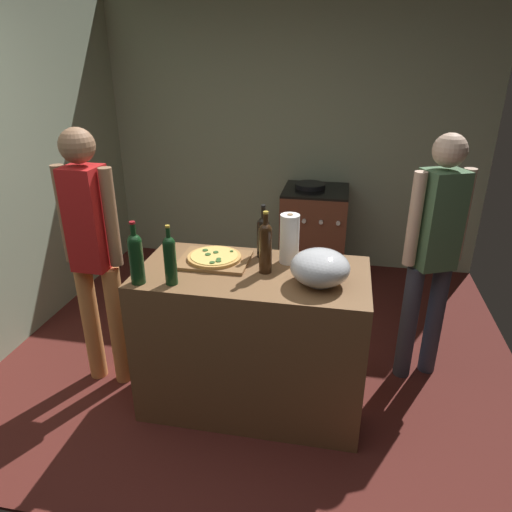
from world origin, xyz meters
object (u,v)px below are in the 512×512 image
wine_bottle_green (170,258)px  person_in_stripes (93,248)px  wine_bottle_dark (263,235)px  wine_bottle_clear (266,246)px  wine_bottle_amber (136,256)px  person_in_red (434,247)px  paper_towel_roll (289,239)px  pizza (214,257)px  mixing_bowl (320,268)px  stove (314,234)px

wine_bottle_green → person_in_stripes: (-0.59, 0.26, -0.09)m
wine_bottle_dark → wine_bottle_clear: size_ratio=0.91×
wine_bottle_amber → person_in_red: person_in_red is taller
paper_towel_roll → wine_bottle_amber: (-0.75, -0.42, 0.01)m
paper_towel_roll → wine_bottle_amber: size_ratio=0.85×
pizza → mixing_bowl: 0.64m
pizza → wine_bottle_dark: (0.26, 0.13, 0.11)m
paper_towel_roll → wine_bottle_amber: 0.86m
mixing_bowl → wine_bottle_green: 0.78m
pizza → person_in_stripes: (-0.74, -0.05, 0.02)m
wine_bottle_clear → stove: 1.95m
pizza → wine_bottle_dark: size_ratio=0.97×
person_in_stripes → stove: bearing=56.4°
wine_bottle_dark → wine_bottle_amber: wine_bottle_amber is taller
person_in_red → paper_towel_roll: bearing=-159.8°
pizza → person_in_red: person_in_red is taller
wine_bottle_green → person_in_stripes: size_ratio=0.20×
pizza → wine_bottle_green: wine_bottle_green is taller
wine_bottle_green → person_in_red: (1.42, 0.71, -0.11)m
mixing_bowl → paper_towel_roll: (-0.19, 0.25, 0.05)m
pizza → wine_bottle_clear: size_ratio=0.88×
wine_bottle_green → wine_bottle_clear: bearing=26.8°
mixing_bowl → wine_bottle_amber: size_ratio=0.91×
wine_bottle_clear → wine_bottle_green: wine_bottle_clear is taller
paper_towel_roll → person_in_red: person_in_red is taller
pizza → person_in_stripes: 0.74m
wine_bottle_clear → wine_bottle_green: size_ratio=1.08×
wine_bottle_green → stove: bearing=73.6°
wine_bottle_dark → person_in_stripes: bearing=-169.7°
stove → person_in_stripes: bearing=-123.6°
wine_bottle_dark → paper_towel_roll: bearing=-17.4°
pizza → wine_bottle_clear: wine_bottle_clear is taller
pizza → person_in_stripes: bearing=-176.0°
wine_bottle_amber → person_in_stripes: person_in_stripes is taller
wine_bottle_amber → person_in_red: size_ratio=0.21×
person_in_stripes → person_in_red: bearing=12.4°
paper_towel_roll → person_in_red: bearing=20.2°
mixing_bowl → person_in_stripes: person_in_stripes is taller
wine_bottle_dark → stove: size_ratio=0.35×
wine_bottle_dark → wine_bottle_green: (-0.41, -0.44, 0.01)m
wine_bottle_amber → person_in_red: 1.76m
pizza → person_in_red: 1.33m
wine_bottle_dark → stove: 1.74m
wine_bottle_clear → pizza: bearing=165.8°
pizza → paper_towel_roll: (0.43, 0.08, 0.11)m
mixing_bowl → wine_bottle_dark: (-0.35, 0.30, 0.04)m
mixing_bowl → wine_bottle_green: wine_bottle_green is taller
wine_bottle_amber → wine_bottle_clear: bearing=21.9°
stove → wine_bottle_amber: bearing=-110.6°
paper_towel_roll → wine_bottle_green: size_ratio=0.89×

